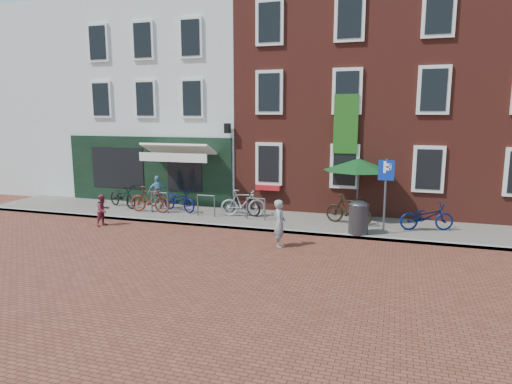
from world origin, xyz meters
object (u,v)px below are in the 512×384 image
(woman, at_px, (280,223))
(bicycle_3, at_px, (243,203))
(litter_bin, at_px, (359,216))
(cafe_person, at_px, (158,192))
(parking_sign, at_px, (386,183))
(parasol, at_px, (358,162))
(boy, at_px, (103,210))
(bicycle_0, at_px, (123,196))
(bicycle_1, at_px, (150,199))
(bicycle_6, at_px, (427,217))
(bicycle_2, at_px, (179,200))
(bicycle_5, at_px, (348,210))
(bicycle_4, at_px, (241,203))

(woman, relative_size, bicycle_3, 0.84)
(litter_bin, xyz_separation_m, cafe_person, (-8.23, 1.54, 0.08))
(litter_bin, height_order, bicycle_3, litter_bin)
(parking_sign, distance_m, parasol, 2.18)
(woman, relative_size, cafe_person, 1.05)
(parasol, xyz_separation_m, boy, (-8.65, -3.31, -1.66))
(bicycle_0, distance_m, bicycle_1, 1.70)
(bicycle_1, xyz_separation_m, bicycle_6, (10.36, 0.30, -0.05))
(bicycle_0, bearing_deg, bicycle_2, -67.67)
(parasol, bearing_deg, parking_sign, -61.21)
(bicycle_0, bearing_deg, parking_sign, -73.49)
(bicycle_1, xyz_separation_m, bicycle_2, (1.02, 0.51, -0.05))
(cafe_person, bearing_deg, bicycle_6, 143.82)
(boy, bearing_deg, bicycle_5, -60.75)
(woman, bearing_deg, parasol, -36.64)
(cafe_person, relative_size, bicycle_4, 0.77)
(litter_bin, relative_size, parking_sign, 0.48)
(bicycle_6, bearing_deg, litter_bin, 102.60)
(bicycle_1, bearing_deg, parking_sign, -95.94)
(woman, height_order, cafe_person, cafe_person)
(boy, relative_size, bicycle_5, 0.66)
(bicycle_1, relative_size, bicycle_4, 0.97)
(bicycle_0, relative_size, bicycle_5, 1.03)
(parasol, height_order, bicycle_0, parasol)
(parking_sign, bearing_deg, bicycle_0, 173.66)
(litter_bin, distance_m, bicycle_6, 2.45)
(litter_bin, relative_size, woman, 0.81)
(parking_sign, height_order, boy, parking_sign)
(parasol, xyz_separation_m, bicycle_6, (2.39, -0.93, -1.67))
(bicycle_5, height_order, bicycle_6, bicycle_5)
(bicycle_1, bearing_deg, parasol, -83.09)
(litter_bin, xyz_separation_m, bicycle_5, (-0.46, 1.28, -0.09))
(bicycle_4, bearing_deg, bicycle_1, 116.86)
(parking_sign, distance_m, bicycle_5, 2.00)
(bicycle_2, height_order, bicycle_4, same)
(litter_bin, distance_m, bicycle_5, 1.36)
(bicycle_5, bearing_deg, bicycle_4, 101.40)
(woman, bearing_deg, bicycle_6, -65.65)
(cafe_person, height_order, bicycle_4, cafe_person)
(bicycle_1, distance_m, bicycle_6, 10.37)
(woman, distance_m, cafe_person, 6.94)
(parasol, relative_size, woman, 1.77)
(cafe_person, bearing_deg, bicycle_5, 143.93)
(bicycle_6, bearing_deg, bicycle_1, 75.79)
(litter_bin, relative_size, bicycle_2, 0.66)
(litter_bin, height_order, parking_sign, parking_sign)
(bicycle_0, relative_size, bicycle_6, 1.00)
(parking_sign, distance_m, cafe_person, 9.16)
(bicycle_5, bearing_deg, bicycle_2, 104.42)
(bicycle_0, bearing_deg, bicycle_4, -65.48)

